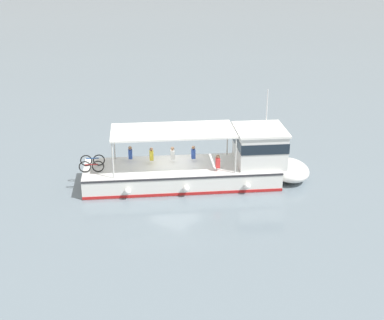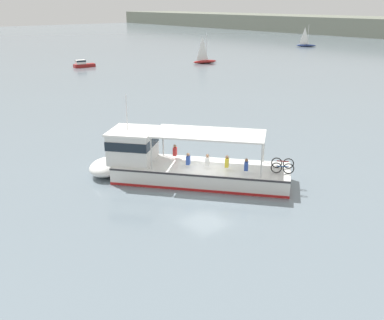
{
  "view_description": "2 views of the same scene",
  "coord_description": "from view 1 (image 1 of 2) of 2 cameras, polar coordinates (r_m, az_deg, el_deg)",
  "views": [
    {
      "loc": [
        -16.6,
        23.33,
        12.88
      ],
      "look_at": [
        -1.12,
        -0.1,
        1.4
      ],
      "focal_mm": 51.06,
      "sensor_mm": 36.0,
      "label": 1
    },
    {
      "loc": [
        18.89,
        -16.48,
        10.61
      ],
      "look_at": [
        -1.12,
        -0.1,
        1.4
      ],
      "focal_mm": 41.57,
      "sensor_mm": 36.0,
      "label": 2
    }
  ],
  "objects": [
    {
      "name": "ferry_main",
      "position": [
        30.6,
        1.89,
        -0.59
      ],
      "size": [
        11.79,
        10.45,
        5.32
      ],
      "color": "white",
      "rests_on": "ground"
    },
    {
      "name": "ground_plane",
      "position": [
        31.4,
        -1.81,
        -2.0
      ],
      "size": [
        400.0,
        400.0,
        0.0
      ],
      "primitive_type": "plane",
      "color": "slate"
    }
  ]
}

